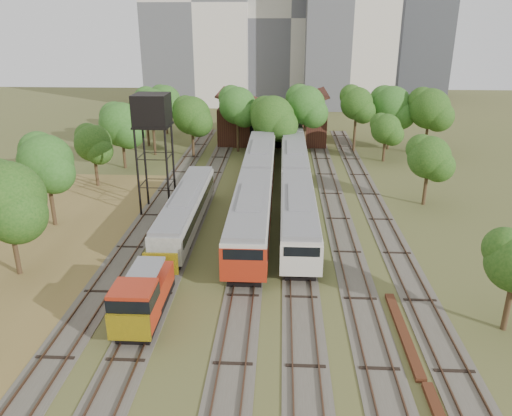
# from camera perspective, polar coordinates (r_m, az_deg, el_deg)

# --- Properties ---
(ground) EXTENTS (240.00, 240.00, 0.00)m
(ground) POSITION_cam_1_polar(r_m,az_deg,el_deg) (26.30, 1.29, -21.88)
(ground) COLOR #475123
(ground) RESTS_ON ground
(tracks) EXTENTS (24.60, 80.00, 0.19)m
(tracks) POSITION_cam_1_polar(r_m,az_deg,el_deg) (47.78, 1.42, -1.07)
(tracks) COLOR #4C473D
(tracks) RESTS_ON ground
(railcar_red_set) EXTENTS (3.28, 34.57, 4.06)m
(railcar_red_set) POSITION_cam_1_polar(r_m,az_deg,el_deg) (50.00, 0.02, 2.51)
(railcar_red_set) COLOR black
(railcar_red_set) RESTS_ON ground
(railcar_green_set) EXTENTS (3.04, 52.08, 3.76)m
(railcar_green_set) POSITION_cam_1_polar(r_m,az_deg,el_deg) (59.44, 4.38, 5.27)
(railcar_green_set) COLOR black
(railcar_green_set) RESTS_ON ground
(railcar_rear) EXTENTS (2.95, 16.08, 3.64)m
(railcar_rear) POSITION_cam_1_polar(r_m,az_deg,el_deg) (76.97, 1.10, 8.86)
(railcar_rear) COLOR black
(railcar_rear) RESTS_ON ground
(shunter_locomotive) EXTENTS (2.54, 8.10, 3.32)m
(shunter_locomotive) POSITION_cam_1_polar(r_m,az_deg,el_deg) (32.35, -12.79, -9.94)
(shunter_locomotive) COLOR black
(shunter_locomotive) RESTS_ON ground
(old_grey_coach) EXTENTS (2.67, 18.00, 3.29)m
(old_grey_coach) POSITION_cam_1_polar(r_m,az_deg,el_deg) (45.28, -7.98, -0.15)
(old_grey_coach) COLOR black
(old_grey_coach) RESTS_ON ground
(water_tower) EXTENTS (3.30, 3.30, 11.41)m
(water_tower) POSITION_cam_1_polar(r_m,az_deg,el_deg) (48.19, -11.81, 10.55)
(water_tower) COLOR black
(water_tower) RESTS_ON ground
(rail_pile_near) EXTENTS (0.58, 8.63, 0.29)m
(rail_pile_near) POSITION_cam_1_polar(r_m,az_deg,el_deg) (32.21, 16.47, -13.48)
(rail_pile_near) COLOR #502817
(rail_pile_near) RESTS_ON ground
(maintenance_shed) EXTENTS (16.45, 11.55, 7.58)m
(maintenance_shed) POSITION_cam_1_polar(r_m,az_deg,el_deg) (78.75, 1.90, 9.86)
(maintenance_shed) COLOR #3B1B15
(maintenance_shed) RESTS_ON ground
(tree_band_left) EXTENTS (6.88, 74.82, 8.66)m
(tree_band_left) POSITION_cam_1_polar(r_m,az_deg,el_deg) (54.17, -18.55, 6.54)
(tree_band_left) COLOR #382616
(tree_band_left) RESTS_ON ground
(tree_band_far) EXTENTS (43.03, 11.34, 9.40)m
(tree_band_far) POSITION_cam_1_polar(r_m,az_deg,el_deg) (70.06, 5.12, 11.15)
(tree_band_far) COLOR #382616
(tree_band_far) RESTS_ON ground
(tree_band_right) EXTENTS (5.12, 42.54, 7.11)m
(tree_band_right) POSITION_cam_1_polar(r_m,az_deg,el_deg) (52.36, 18.60, 5.12)
(tree_band_right) COLOR #382616
(tree_band_right) RESTS_ON ground
(tower_left) EXTENTS (22.00, 16.00, 42.00)m
(tower_left) POSITION_cam_1_polar(r_m,az_deg,el_deg) (115.86, -6.68, 22.22)
(tower_left) COLOR beige
(tower_left) RESTS_ON ground
(tower_centre) EXTENTS (20.00, 18.00, 36.00)m
(tower_centre) POSITION_cam_1_polar(r_m,az_deg,el_deg) (119.35, 3.99, 20.82)
(tower_centre) COLOR #B0AC9F
(tower_centre) RESTS_ON ground
(tower_far_right) EXTENTS (12.00, 12.00, 28.00)m
(tower_far_right) POSITION_cam_1_polar(r_m,az_deg,el_deg) (133.67, 18.47, 18.15)
(tower_far_right) COLOR #3B3D43
(tower_far_right) RESTS_ON ground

